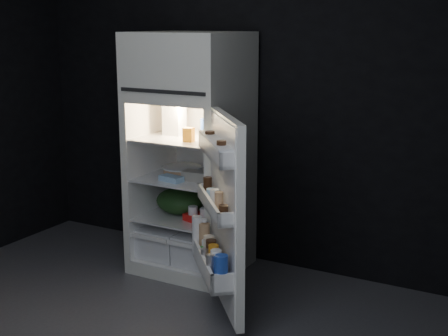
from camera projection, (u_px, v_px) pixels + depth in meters
The scene contains 16 objects.
wall_back at pixel (260, 90), 4.68m from camera, with size 4.00×0.00×2.70m, color black.
refrigerator at pixel (192, 145), 4.62m from camera, with size 0.76×0.71×1.78m.
fridge_door at pixel (221, 218), 3.83m from camera, with size 0.62×0.67×1.22m.
milk_jug at pixel (174, 119), 4.63m from camera, with size 0.13×0.13×0.24m, color white.
mayo_jar at pixel (207, 128), 4.51m from camera, with size 0.10×0.10×0.14m, color #1F43A8.
jam_jar at pixel (213, 130), 4.49m from camera, with size 0.11×0.11×0.13m, color black.
amber_bottle at pixel (172, 117), 4.76m from camera, with size 0.09×0.09×0.22m, color #BC6E1E.
small_carton at pixel (189, 135), 4.38m from camera, with size 0.07×0.05×0.10m, color orange.
egg_carton at pixel (202, 177), 4.49m from camera, with size 0.29×0.11×0.07m, color gray.
pie at pixel (182, 170), 4.75m from camera, with size 0.28×0.28×0.04m, color tan.
flat_package at pixel (171, 179), 4.49m from camera, with size 0.18×0.09×0.04m, color #87B0D2.
wrapped_pkg at pixel (219, 172), 4.67m from camera, with size 0.12×0.10×0.05m, color beige.
produce_bag at pixel (180, 201), 4.72m from camera, with size 0.37×0.32×0.20m, color #193815.
yogurt_tray at pixel (200, 219), 4.54m from camera, with size 0.24×0.13×0.05m, color red.
small_can_red at pixel (214, 206), 4.78m from camera, with size 0.06×0.06×0.09m, color red.
small_can_silver at pixel (233, 209), 4.71m from camera, with size 0.07×0.07×0.09m, color #B9B8BD.
Camera 1 is at (2.04, -2.53, 1.86)m, focal length 50.00 mm.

